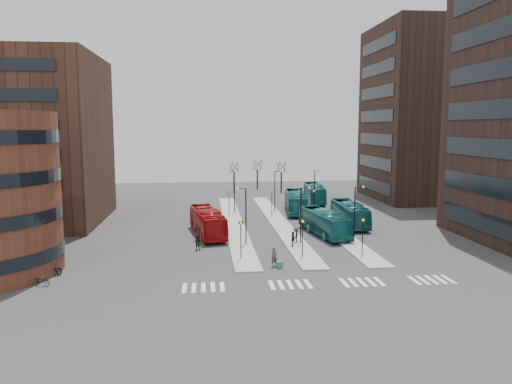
{
  "coord_description": "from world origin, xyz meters",
  "views": [
    {
      "loc": [
        -7.83,
        -34.62,
        12.74
      ],
      "look_at": [
        -1.71,
        23.74,
        5.0
      ],
      "focal_mm": 35.0,
      "sensor_mm": 36.0,
      "label": 1
    }
  ],
  "objects": [
    {
      "name": "sign_poles",
      "position": [
        1.6,
        23.0,
        2.41
      ],
      "size": [
        12.45,
        22.12,
        3.65
      ],
      "color": "black",
      "rests_on": "ground"
    },
    {
      "name": "island_mid",
      "position": [
        2.0,
        30.0,
        0.07
      ],
      "size": [
        2.5,
        45.0,
        0.15
      ],
      "primitive_type": "cube",
      "color": "#969690",
      "rests_on": "ground"
    },
    {
      "name": "lamp_posts",
      "position": [
        2.64,
        28.0,
        3.58
      ],
      "size": [
        14.04,
        20.24,
        6.12
      ],
      "color": "black",
      "rests_on": "ground"
    },
    {
      "name": "office_block",
      "position": [
        -34.0,
        33.98,
        11.0
      ],
      "size": [
        25.0,
        20.12,
        22.0
      ],
      "color": "#41281E",
      "rests_on": "ground"
    },
    {
      "name": "bicycle_near",
      "position": [
        -21.0,
        5.76,
        0.43
      ],
      "size": [
        1.71,
        1.13,
        0.85
      ],
      "primitive_type": "imported",
      "rotation": [
        0.0,
        0.0,
        1.18
      ],
      "color": "gray",
      "rests_on": "ground"
    },
    {
      "name": "traveller",
      "position": [
        -1.53,
        9.37,
        0.91
      ],
      "size": [
        0.79,
        0.68,
        1.82
      ],
      "primitive_type": "imported",
      "rotation": [
        0.0,
        0.0,
        0.44
      ],
      "color": "#4B472D",
      "rests_on": "ground"
    },
    {
      "name": "commuter_a",
      "position": [
        -8.61,
        16.25,
        0.78
      ],
      "size": [
        0.89,
        0.77,
        1.57
      ],
      "primitive_type": "imported",
      "rotation": [
        0.0,
        0.0,
        2.88
      ],
      "color": "black",
      "rests_on": "ground"
    },
    {
      "name": "crosswalk_stripes",
      "position": [
        1.75,
        4.0,
        0.01
      ],
      "size": [
        22.35,
        2.4,
        0.01
      ],
      "color": "silver",
      "rests_on": "ground"
    },
    {
      "name": "teal_bus_c",
      "position": [
        10.88,
        27.43,
        1.51
      ],
      "size": [
        2.7,
        10.85,
        3.01
      ],
      "primitive_type": "imported",
      "rotation": [
        0.0,
        0.0,
        -0.02
      ],
      "color": "#12565C",
      "rests_on": "ground"
    },
    {
      "name": "teal_bus_b",
      "position": [
        5.69,
        37.65,
        1.58
      ],
      "size": [
        3.97,
        11.61,
        3.17
      ],
      "primitive_type": "imported",
      "rotation": [
        0.0,
        0.0,
        -0.12
      ],
      "color": "#135C63",
      "rests_on": "ground"
    },
    {
      "name": "teal_bus_a",
      "position": [
        6.18,
        21.93,
        1.5
      ],
      "size": [
        4.11,
        11.02,
        3.0
      ],
      "primitive_type": "imported",
      "rotation": [
        0.0,
        0.0,
        0.15
      ],
      "color": "#12595A",
      "rests_on": "ground"
    },
    {
      "name": "tower_far",
      "position": [
        31.98,
        50.0,
        15.0
      ],
      "size": [
        20.12,
        20.0,
        30.0
      ],
      "color": "#2E1F1A",
      "rests_on": "ground"
    },
    {
      "name": "teal_bus_d",
      "position": [
        10.77,
        47.6,
        1.53
      ],
      "size": [
        3.63,
        11.2,
        3.06
      ],
      "primitive_type": "imported",
      "rotation": [
        0.0,
        0.0,
        -0.1
      ],
      "color": "#125E5C",
      "rests_on": "ground"
    },
    {
      "name": "bicycle_far",
      "position": [
        -21.0,
        8.31,
        0.48
      ],
      "size": [
        1.91,
        0.96,
        0.96
      ],
      "primitive_type": "imported",
      "rotation": [
        0.0,
        0.0,
        1.75
      ],
      "color": "gray",
      "rests_on": "ground"
    },
    {
      "name": "bicycle_mid",
      "position": [
        -21.0,
        8.65,
        0.5
      ],
      "size": [
        1.73,
        0.76,
        1.0
      ],
      "primitive_type": "imported",
      "rotation": [
        0.0,
        0.0,
        1.75
      ],
      "color": "gray",
      "rests_on": "ground"
    },
    {
      "name": "commuter_c",
      "position": [
        2.12,
        18.25,
        0.85
      ],
      "size": [
        0.94,
        1.24,
        1.7
      ],
      "primitive_type": "imported",
      "rotation": [
        0.0,
        0.0,
        4.4
      ],
      "color": "black",
      "rests_on": "ground"
    },
    {
      "name": "bare_trees",
      "position": [
        2.67,
        62.67,
        2.72
      ],
      "size": [
        10.97,
        8.14,
        5.9
      ],
      "color": "black",
      "rests_on": "ground"
    },
    {
      "name": "ground",
      "position": [
        0.0,
        0.0,
        0.0
      ],
      "size": [
        160.0,
        160.0,
        0.0
      ],
      "primitive_type": "plane",
      "color": "#2E2E30",
      "rests_on": "ground"
    },
    {
      "name": "island_left",
      "position": [
        -4.0,
        30.0,
        0.07
      ],
      "size": [
        2.5,
        45.0,
        0.15
      ],
      "primitive_type": "cube",
      "color": "#969690",
      "rests_on": "ground"
    },
    {
      "name": "commuter_b",
      "position": [
        1.47,
        16.41,
        0.86
      ],
      "size": [
        0.66,
        1.08,
        1.71
      ],
      "primitive_type": "imported",
      "rotation": [
        0.0,
        0.0,
        1.32
      ],
      "color": "black",
      "rests_on": "ground"
    },
    {
      "name": "red_bus",
      "position": [
        -7.5,
        23.33,
        1.57
      ],
      "size": [
        4.45,
        11.55,
        3.14
      ],
      "primitive_type": "imported",
      "rotation": [
        0.0,
        0.0,
        0.16
      ],
      "color": "#980B0C",
      "rests_on": "ground"
    },
    {
      "name": "suitcase",
      "position": [
        -1.12,
        8.73,
        0.31
      ],
      "size": [
        0.6,
        0.54,
        0.61
      ],
      "primitive_type": "cube",
      "rotation": [
        0.0,
        0.0,
        0.38
      ],
      "color": "navy",
      "rests_on": "ground"
    },
    {
      "name": "island_right",
      "position": [
        8.0,
        30.0,
        0.07
      ],
      "size": [
        2.5,
        45.0,
        0.15
      ],
      "primitive_type": "cube",
      "color": "#969690",
      "rests_on": "ground"
    }
  ]
}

